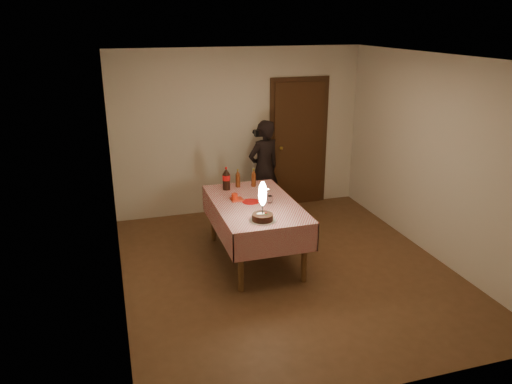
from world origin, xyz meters
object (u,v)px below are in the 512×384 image
(dining_table, at_px, (255,210))
(photographer, at_px, (264,169))
(amber_bottle_left, at_px, (238,179))
(amber_bottle_right, at_px, (254,178))
(red_cup, at_px, (235,197))
(red_plate, at_px, (251,202))
(clear_cup, at_px, (270,199))
(birthday_cake, at_px, (263,210))
(cola_bottle, at_px, (226,179))

(dining_table, height_order, photographer, photographer)
(amber_bottle_left, xyz_separation_m, photographer, (0.62, 0.77, -0.13))
(photographer, bearing_deg, amber_bottle_right, -116.61)
(amber_bottle_right, bearing_deg, red_cup, -129.26)
(dining_table, distance_m, red_cup, 0.31)
(dining_table, bearing_deg, red_cup, 148.87)
(dining_table, distance_m, photographer, 1.56)
(amber_bottle_left, height_order, amber_bottle_right, same)
(red_plate, bearing_deg, amber_bottle_left, 90.15)
(amber_bottle_left, bearing_deg, clear_cup, -72.60)
(dining_table, xyz_separation_m, birthday_cake, (-0.09, -0.59, 0.24))
(dining_table, relative_size, birthday_cake, 3.62)
(red_plate, xyz_separation_m, red_cup, (-0.19, 0.10, 0.05))
(cola_bottle, bearing_deg, birthday_cake, -83.43)
(birthday_cake, height_order, clear_cup, birthday_cake)
(birthday_cake, height_order, cola_bottle, birthday_cake)
(red_plate, relative_size, amber_bottle_left, 0.86)
(amber_bottle_left, bearing_deg, red_cup, -109.19)
(birthday_cake, bearing_deg, red_cup, 101.14)
(red_plate, distance_m, photographer, 1.54)
(photographer, bearing_deg, amber_bottle_left, -128.85)
(dining_table, relative_size, cola_bottle, 5.42)
(red_plate, xyz_separation_m, photographer, (0.62, 1.41, -0.02))
(dining_table, relative_size, red_cup, 17.20)
(dining_table, relative_size, amber_bottle_right, 6.75)
(red_cup, xyz_separation_m, amber_bottle_left, (0.18, 0.53, 0.07))
(dining_table, xyz_separation_m, red_plate, (-0.04, 0.04, 0.11))
(clear_cup, distance_m, amber_bottle_left, 0.76)
(dining_table, height_order, clear_cup, clear_cup)
(amber_bottle_right, bearing_deg, amber_bottle_left, 168.89)
(red_plate, height_order, amber_bottle_left, amber_bottle_left)
(red_cup, relative_size, amber_bottle_left, 0.39)
(amber_bottle_left, bearing_deg, photographer, 51.15)
(dining_table, bearing_deg, amber_bottle_right, 74.83)
(cola_bottle, height_order, amber_bottle_left, cola_bottle)
(cola_bottle, bearing_deg, red_plate, -72.32)
(red_plate, relative_size, amber_bottle_right, 0.86)
(red_cup, distance_m, cola_bottle, 0.48)
(red_cup, distance_m, photographer, 1.54)
(red_plate, height_order, clear_cup, clear_cup)
(photographer, bearing_deg, clear_cup, -104.84)
(dining_table, bearing_deg, clear_cup, -16.66)
(dining_table, distance_m, birthday_cake, 0.64)
(dining_table, height_order, red_plate, red_plate)
(birthday_cake, relative_size, cola_bottle, 1.50)
(red_cup, xyz_separation_m, amber_bottle_right, (0.40, 0.49, 0.07))
(red_plate, relative_size, red_cup, 2.20)
(red_cup, bearing_deg, birthday_cake, -78.86)
(photographer, bearing_deg, red_plate, -113.89)
(birthday_cake, distance_m, amber_bottle_right, 1.25)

